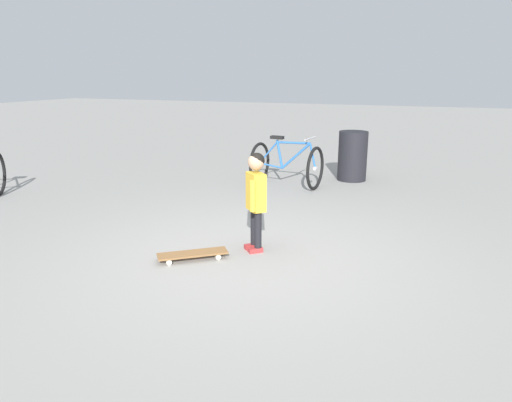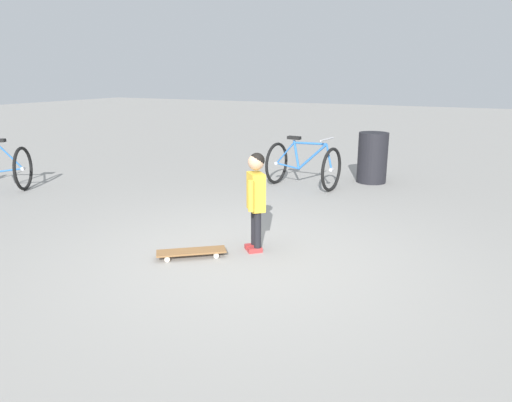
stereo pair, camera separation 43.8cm
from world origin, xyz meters
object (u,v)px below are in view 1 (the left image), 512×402
object	(u,v)px
bicycle_near	(287,164)
trash_bin	(353,156)
child_person	(256,191)
skateboard	(193,254)

from	to	relation	value
bicycle_near	trash_bin	size ratio (longest dim) A/B	1.31
child_person	bicycle_near	xyz separation A→B (m)	(-0.63, 2.95, -0.28)
skateboard	trash_bin	size ratio (longest dim) A/B	0.78
trash_bin	skateboard	bearing A→B (deg)	-100.53
trash_bin	child_person	bearing A→B (deg)	-94.51
trash_bin	bicycle_near	bearing A→B (deg)	-136.03
child_person	bicycle_near	size ratio (longest dim) A/B	0.93
child_person	trash_bin	distance (m)	3.87
child_person	trash_bin	size ratio (longest dim) A/B	1.22
child_person	skateboard	size ratio (longest dim) A/B	1.57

